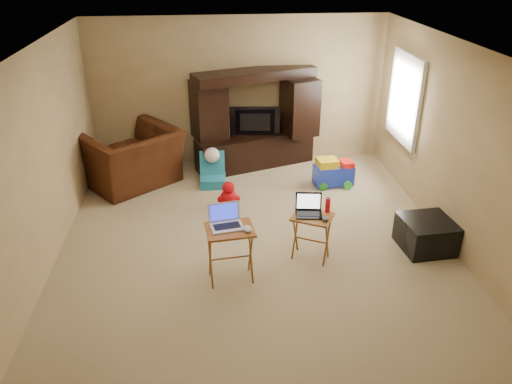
{
  "coord_description": "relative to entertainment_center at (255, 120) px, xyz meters",
  "views": [
    {
      "loc": [
        -0.55,
        -5.61,
        3.53
      ],
      "look_at": [
        0.0,
        -0.2,
        0.8
      ],
      "focal_mm": 35.0,
      "sensor_mm": 36.0,
      "label": 1
    }
  ],
  "objects": [
    {
      "name": "laptop_left",
      "position": [
        -0.64,
        -3.27,
        -0.03
      ],
      "size": [
        0.4,
        0.35,
        0.24
      ],
      "primitive_type": "cube",
      "rotation": [
        0.0,
        0.0,
        0.17
      ],
      "color": "silver",
      "rests_on": "tray_table_left"
    },
    {
      "name": "push_toy",
      "position": [
        1.18,
        -0.93,
        -0.61
      ],
      "size": [
        0.67,
        0.51,
        0.47
      ],
      "primitive_type": null,
      "rotation": [
        0.0,
        0.0,
        0.11
      ],
      "color": "blue",
      "rests_on": "floor"
    },
    {
      "name": "laptop_right",
      "position": [
        0.36,
        -2.93,
        -0.12
      ],
      "size": [
        0.34,
        0.3,
        0.24
      ],
      "primitive_type": "cube",
      "rotation": [
        0.0,
        0.0,
        -0.13
      ],
      "color": "black",
      "rests_on": "tray_table_right"
    },
    {
      "name": "wall_back",
      "position": [
        -0.25,
        0.3,
        0.41
      ],
      "size": [
        5.0,
        0.0,
        5.0
      ],
      "primitive_type": "plane",
      "rotation": [
        1.57,
        0.0,
        0.0
      ],
      "color": "tan",
      "rests_on": "ground"
    },
    {
      "name": "floor",
      "position": [
        -0.25,
        -2.45,
        -0.84
      ],
      "size": [
        5.5,
        5.5,
        0.0
      ],
      "primitive_type": "plane",
      "color": "#C5B688",
      "rests_on": "ground"
    },
    {
      "name": "mouse_right",
      "position": [
        0.53,
        -3.07,
        -0.22
      ],
      "size": [
        0.11,
        0.14,
        0.05
      ],
      "primitive_type": "ellipsoid",
      "rotation": [
        0.0,
        0.0,
        -0.25
      ],
      "color": "#434348",
      "rests_on": "tray_table_right"
    },
    {
      "name": "tray_table_right",
      "position": [
        0.4,
        -2.95,
        -0.54
      ],
      "size": [
        0.58,
        0.54,
        0.6
      ],
      "primitive_type": "cube",
      "rotation": [
        0.0,
        0.0,
        -0.49
      ],
      "color": "#A76428",
      "rests_on": "floor"
    },
    {
      "name": "wall_front",
      "position": [
        -0.25,
        -5.2,
        0.41
      ],
      "size": [
        5.0,
        0.0,
        5.0
      ],
      "primitive_type": "plane",
      "rotation": [
        -1.57,
        0.0,
        0.0
      ],
      "color": "tan",
      "rests_on": "ground"
    },
    {
      "name": "window_pane",
      "position": [
        2.23,
        -0.9,
        0.56
      ],
      "size": [
        0.0,
        1.2,
        1.2
      ],
      "primitive_type": "plane",
      "rotation": [
        1.57,
        0.0,
        -1.57
      ],
      "color": "white",
      "rests_on": "ground"
    },
    {
      "name": "wall_left",
      "position": [
        -2.75,
        -2.45,
        0.41
      ],
      "size": [
        0.0,
        5.5,
        5.5
      ],
      "primitive_type": "plane",
      "rotation": [
        1.57,
        0.0,
        1.57
      ],
      "color": "tan",
      "rests_on": "ground"
    },
    {
      "name": "recliner",
      "position": [
        -2.03,
        -0.55,
        -0.39
      ],
      "size": [
        1.84,
        1.81,
        0.9
      ],
      "primitive_type": "imported",
      "rotation": [
        0.0,
        0.0,
        3.82
      ],
      "color": "#4A2210",
      "rests_on": "floor"
    },
    {
      "name": "child_rocker",
      "position": [
        -0.75,
        -0.75,
        -0.57
      ],
      "size": [
        0.42,
        0.47,
        0.53
      ],
      "primitive_type": null,
      "rotation": [
        0.0,
        0.0,
        -0.04
      ],
      "color": "teal",
      "rests_on": "floor"
    },
    {
      "name": "mouse_left",
      "position": [
        -0.42,
        -3.37,
        -0.13
      ],
      "size": [
        0.11,
        0.15,
        0.06
      ],
      "primitive_type": "ellipsoid",
      "rotation": [
        0.0,
        0.0,
        0.14
      ],
      "color": "silver",
      "rests_on": "tray_table_left"
    },
    {
      "name": "entertainment_center",
      "position": [
        0.0,
        0.0,
        0.0
      ],
      "size": [
        2.11,
        1.16,
        1.68
      ],
      "primitive_type": "cube",
      "rotation": [
        0.0,
        0.0,
        0.33
      ],
      "color": "black",
      "rests_on": "floor"
    },
    {
      "name": "ceiling",
      "position": [
        -0.25,
        -2.45,
        1.66
      ],
      "size": [
        5.5,
        5.5,
        0.0
      ],
      "primitive_type": "plane",
      "rotation": [
        3.14,
        0.0,
        0.0
      ],
      "color": "silver",
      "rests_on": "ground"
    },
    {
      "name": "ottoman",
      "position": [
        1.91,
        -2.87,
        -0.64
      ],
      "size": [
        0.67,
        0.67,
        0.4
      ],
      "primitive_type": "cube",
      "rotation": [
        0.0,
        0.0,
        0.08
      ],
      "color": "black",
      "rests_on": "floor"
    },
    {
      "name": "wall_right",
      "position": [
        2.25,
        -2.45,
        0.41
      ],
      "size": [
        0.0,
        5.5,
        5.5
      ],
      "primitive_type": "plane",
      "rotation": [
        1.57,
        0.0,
        -1.57
      ],
      "color": "tan",
      "rests_on": "ground"
    },
    {
      "name": "window_frame",
      "position": [
        2.21,
        -0.9,
        0.56
      ],
      "size": [
        0.06,
        1.14,
        1.34
      ],
      "primitive_type": "cube",
      "color": "white",
      "rests_on": "ground"
    },
    {
      "name": "television",
      "position": [
        0.0,
        -0.04,
        -0.03
      ],
      "size": [
        0.86,
        0.19,
        0.49
      ],
      "primitive_type": "imported",
      "rotation": [
        0.0,
        0.0,
        3.05
      ],
      "color": "black",
      "rests_on": "entertainment_center"
    },
    {
      "name": "tray_table_left",
      "position": [
        -0.61,
        -3.3,
        -0.5
      ],
      "size": [
        0.57,
        0.48,
        0.69
      ],
      "primitive_type": "cube",
      "rotation": [
        0.0,
        0.0,
        0.11
      ],
      "color": "#925623",
      "rests_on": "floor"
    },
    {
      "name": "plush_toy",
      "position": [
        -0.54,
        -1.46,
        -0.65
      ],
      "size": [
        0.35,
        0.29,
        0.39
      ],
      "primitive_type": null,
      "color": "red",
      "rests_on": "floor"
    },
    {
      "name": "water_bottle",
      "position": [
        0.6,
        -2.87,
        -0.15
      ],
      "size": [
        0.06,
        0.06,
        0.18
      ],
      "primitive_type": "cylinder",
      "color": "red",
      "rests_on": "tray_table_right"
    }
  ]
}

